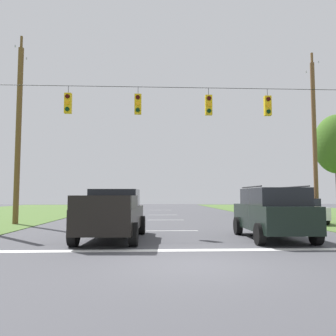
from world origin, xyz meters
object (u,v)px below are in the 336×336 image
overhead_signal_span (172,143)px  suv_black (272,212)px  distant_car_oncoming (257,206)px  utility_pole_mid_right (314,138)px  pickup_truck (113,214)px  distant_car_crossing_white (301,210)px  utility_pole_near_left (18,132)px

overhead_signal_span → suv_black: 5.56m
overhead_signal_span → distant_car_oncoming: size_ratio=3.92×
utility_pole_mid_right → pickup_truck: bearing=-147.3°
suv_black → distant_car_crossing_white: bearing=59.5°
suv_black → utility_pole_near_left: utility_pole_near_left is taller
suv_black → utility_pole_near_left: 15.50m
overhead_signal_span → pickup_truck: overhead_signal_span is taller
overhead_signal_span → utility_pole_near_left: bearing=151.1°
distant_car_crossing_white → utility_pole_mid_right: (1.20, 0.42, 4.53)m
pickup_truck → distant_car_oncoming: bearing=56.6°
pickup_truck → utility_pole_near_left: 10.80m
distant_car_oncoming → utility_pole_mid_right: utility_pole_mid_right is taller
pickup_truck → utility_pole_near_left: (-6.50, 7.33, 4.54)m
suv_black → distant_car_oncoming: (4.46, 16.50, -0.27)m
distant_car_oncoming → utility_pole_near_left: bearing=-152.8°
overhead_signal_span → distant_car_oncoming: bearing=59.3°
utility_pole_near_left → distant_car_oncoming: bearing=27.2°
pickup_truck → utility_pole_near_left: utility_pole_near_left is taller
distant_car_crossing_white → distant_car_oncoming: same height
pickup_truck → utility_pole_mid_right: 14.75m
distant_car_crossing_white → suv_black: bearing=-120.5°
overhead_signal_span → suv_black: size_ratio=3.50×
distant_car_crossing_white → distant_car_oncoming: (0.02, 8.98, 0.00)m
pickup_truck → distant_car_crossing_white: size_ratio=1.24×
overhead_signal_span → distant_car_oncoming: overhead_signal_span is taller
distant_car_crossing_white → utility_pole_near_left: 17.80m
pickup_truck → distant_car_oncoming: pickup_truck is taller
overhead_signal_span → suv_black: bearing=-35.8°
utility_pole_mid_right → distant_car_oncoming: bearing=97.8°
utility_pole_mid_right → distant_car_crossing_white: bearing=-160.6°
suv_black → distant_car_crossing_white: (4.44, 7.52, -0.27)m
distant_car_oncoming → utility_pole_mid_right: bearing=-82.2°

